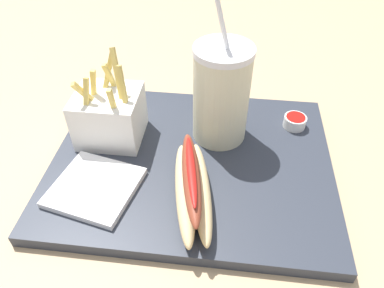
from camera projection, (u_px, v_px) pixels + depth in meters
ground_plane at (192, 170)px, 0.61m from camera, size 2.40×2.40×0.02m
food_tray at (192, 162)px, 0.60m from camera, size 0.45×0.36×0.02m
soda_cup at (221, 94)px, 0.58m from camera, size 0.09×0.09×0.25m
fries_basket at (110, 115)px, 0.61m from camera, size 0.10×0.10×0.16m
hot_dog_1 at (191, 187)px, 0.51m from camera, size 0.09×0.19×0.07m
ketchup_cup_1 at (122, 105)px, 0.69m from camera, size 0.03×0.03×0.02m
ketchup_cup_2 at (295, 121)px, 0.65m from camera, size 0.04×0.04×0.02m
napkin_stack at (95, 187)px, 0.54m from camera, size 0.14×0.14×0.01m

